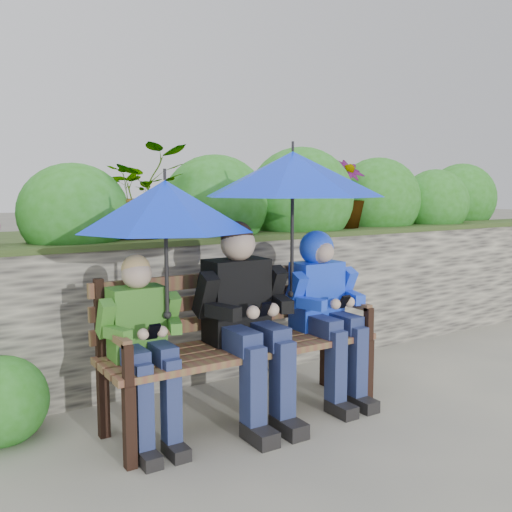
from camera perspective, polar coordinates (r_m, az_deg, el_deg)
ground at (r=3.78m, az=0.83°, el=-14.59°), size 60.00×60.00×0.00m
garden_backdrop at (r=4.95m, az=-9.98°, el=-1.77°), size 8.00×2.85×1.87m
park_bench at (r=3.46m, az=-1.84°, el=-7.80°), size 1.69×0.50×0.89m
boy_left at (r=3.12m, az=-11.24°, el=-8.08°), size 0.43×0.50×1.03m
boy_middle at (r=3.36m, az=-1.04°, el=-5.72°), size 0.55×0.64×1.19m
boy_right at (r=3.72m, az=6.92°, el=-4.41°), size 0.49×0.59×1.11m
umbrella_left at (r=3.06m, az=-9.06°, el=4.99°), size 0.96×0.96×0.81m
umbrella_right at (r=3.53m, az=3.68°, el=8.16°), size 1.12×1.12×0.97m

